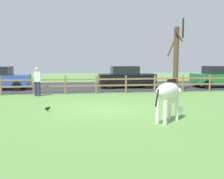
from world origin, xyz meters
name	(u,v)px	position (x,y,z in m)	size (l,w,h in m)	color
ground_plane	(105,109)	(0.00, 0.00, 0.00)	(60.00, 60.00, 0.00)	#5B8C42
parking_asphalt	(91,86)	(0.00, 9.30, 0.03)	(28.00, 7.40, 0.05)	#2D2D33
paddock_fence	(81,84)	(-0.89, 5.00, 0.63)	(20.33, 0.11, 1.10)	olive
bare_tree	(176,57)	(5.20, 5.36, 2.20)	(1.14, 1.13, 4.63)	#513A23
zebra	(169,94)	(1.83, -2.48, 0.93)	(1.57, 1.43, 1.41)	white
crow_on_grass	(48,108)	(-2.34, -0.20, 0.13)	(0.21, 0.10, 0.20)	black
parked_car_black	(126,77)	(2.41, 7.75, 0.84)	(4.02, 1.93, 1.56)	black
parked_car_green	(220,76)	(9.26, 7.04, 0.84)	(4.07, 2.02, 1.56)	#236B38
visitor_near_fence	(37,80)	(-3.35, 4.41, 0.91)	(0.37, 0.24, 1.64)	#232847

